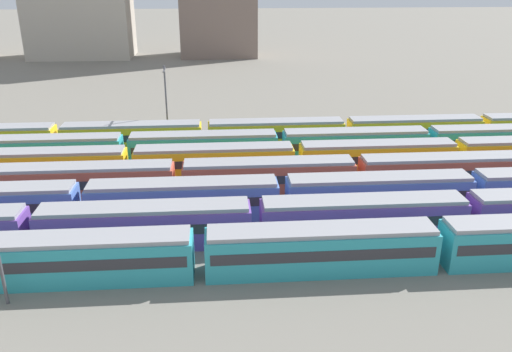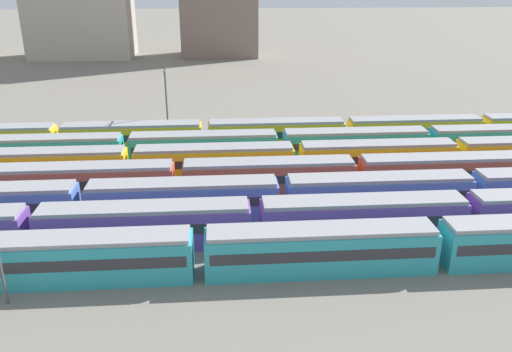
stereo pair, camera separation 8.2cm
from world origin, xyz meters
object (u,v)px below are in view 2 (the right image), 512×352
train_track_4 (456,155)px  train_track_5 (355,144)px  train_track_2 (282,196)px  train_track_6 (346,132)px  catenary_pole_1 (166,101)px  train_track_0 (438,245)px  train_track_1 (255,221)px  train_track_3 (357,174)px

train_track_4 → train_track_5: size_ratio=1.20×
train_track_2 → train_track_6: same height
train_track_4 → catenary_pole_1: (-34.69, 13.70, 3.94)m
train_track_0 → train_track_6: bearing=90.0°
train_track_1 → train_track_3: same height
train_track_6 → catenary_pole_1: size_ratio=10.63×
catenary_pole_1 → train_track_2: bearing=-62.0°
train_track_2 → train_track_4: size_ratio=0.66×
train_track_1 → train_track_3: (11.62, 10.40, 0.00)m
train_track_5 → catenary_pole_1: (-23.93, 8.50, 3.94)m
train_track_1 → catenary_pole_1: (-9.86, 29.30, 3.94)m
train_track_0 → train_track_4: 23.38m
train_track_1 → train_track_5: 25.11m
train_track_3 → train_track_6: 15.80m
train_track_2 → train_track_5: bearing=54.6°
train_track_0 → train_track_6: size_ratio=1.00×
train_track_4 → catenary_pole_1: bearing=158.5°
train_track_2 → train_track_5: same height
train_track_1 → train_track_4: same height
train_track_0 → train_track_1: size_ratio=1.51×
train_track_0 → train_track_3: (-2.53, 15.60, 0.00)m
train_track_0 → catenary_pole_1: catenary_pole_1 is taller
train_track_0 → train_track_1: same height
train_track_3 → train_track_4: bearing=21.5°
train_track_3 → catenary_pole_1: size_ratio=10.63×
train_track_1 → train_track_6: (14.14, 26.00, 0.00)m
train_track_0 → train_track_1: bearing=159.8°
train_track_3 → train_track_5: bearing=76.8°
train_track_4 → train_track_5: same height
train_track_0 → train_track_3: 15.80m
train_track_0 → catenary_pole_1: 42.22m
train_track_3 → train_track_0: bearing=-80.8°
train_track_1 → train_track_0: bearing=-20.2°
train_track_4 → catenary_pole_1: size_ratio=10.63×
train_track_5 → train_track_3: bearing=-103.2°
train_track_2 → train_track_3: (8.66, 5.20, 0.00)m
train_track_1 → train_track_6: 29.60m
train_track_2 → train_track_5: size_ratio=0.80×
train_track_2 → train_track_4: same height
train_track_2 → train_track_6: (11.18, 20.80, 0.00)m
train_track_3 → train_track_4: 14.19m
train_track_3 → train_track_4: size_ratio=1.00×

